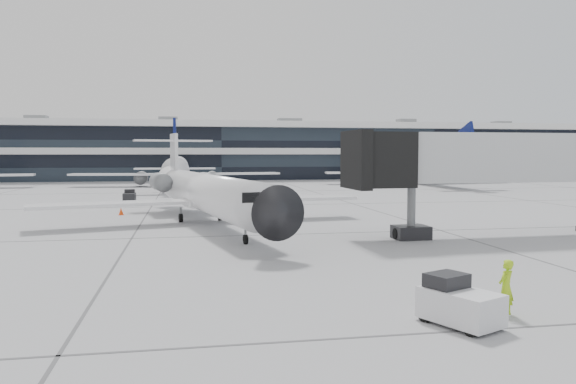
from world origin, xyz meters
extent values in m
plane|color=gray|center=(0.00, 0.00, 0.00)|extent=(220.00, 220.00, 0.00)
cube|color=black|center=(0.00, 82.00, 5.00)|extent=(170.00, 22.00, 10.00)
cylinder|color=white|center=(-5.25, 6.00, 2.31)|extent=(7.28, 24.16, 2.71)
cone|color=black|center=(-2.68, -7.20, 2.31)|extent=(3.20, 3.28, 2.71)
cone|color=white|center=(-7.87, 19.40, 2.61)|extent=(3.14, 3.65, 2.57)
cube|color=white|center=(-11.85, 5.73, 1.61)|extent=(11.34, 5.39, 0.22)
cube|color=white|center=(0.96, 8.24, 1.61)|extent=(11.28, 3.95, 0.22)
cylinder|color=slate|center=(-8.80, 13.69, 2.71)|extent=(2.13, 3.64, 1.51)
cylinder|color=slate|center=(-4.86, 14.46, 2.71)|extent=(2.13, 3.64, 1.51)
cube|color=white|center=(-7.76, 18.81, 4.72)|extent=(0.78, 2.61, 4.52)
cube|color=white|center=(-7.83, 19.20, 6.32)|extent=(7.40, 2.96, 0.16)
cylinder|color=black|center=(-3.43, -3.36, 0.28)|extent=(0.29, 0.59, 0.56)
cylinder|color=black|center=(-7.12, 7.68, 0.32)|extent=(0.36, 0.68, 0.64)
cylinder|color=black|center=(-4.16, 8.26, 0.32)|extent=(0.36, 0.68, 0.64)
cube|color=#A8ABAD|center=(12.86, -2.96, 4.89)|extent=(16.02, 3.69, 2.96)
cube|color=black|center=(4.67, -3.22, 4.78)|extent=(3.07, 3.73, 3.19)
cylinder|color=slate|center=(6.60, -3.16, 1.59)|extent=(0.50, 0.50, 3.19)
cube|color=black|center=(6.60, -3.16, 0.40)|extent=(2.10, 1.66, 0.80)
imported|color=#ABE217|center=(3.27, -18.75, 0.90)|extent=(0.78, 0.71, 1.80)
cube|color=silver|center=(1.33, -19.47, 0.58)|extent=(2.22, 2.70, 0.96)
cube|color=black|center=(1.11, -18.99, 1.22)|extent=(1.46, 1.35, 0.53)
cylinder|color=black|center=(0.45, -18.94, 0.23)|extent=(0.37, 0.50, 0.47)
cylinder|color=black|center=(1.51, -18.46, 0.23)|extent=(0.37, 0.50, 0.47)
cylinder|color=black|center=(1.15, -20.49, 0.23)|extent=(0.37, 0.50, 0.47)
cylinder|color=black|center=(2.22, -20.00, 0.23)|extent=(0.37, 0.50, 0.47)
cone|color=#F9450D|center=(-12.06, 13.49, 0.32)|extent=(0.41, 0.41, 0.63)
cube|color=#F9450D|center=(-12.06, 13.49, 0.02)|extent=(0.55, 0.55, 0.03)
cube|color=black|center=(-12.57, 26.15, 0.52)|extent=(1.24, 2.09, 0.85)
cube|color=black|center=(-12.58, 26.63, 1.09)|extent=(1.05, 0.86, 0.47)
cylinder|color=black|center=(-13.10, 26.91, 0.21)|extent=(0.17, 0.42, 0.42)
cylinder|color=black|center=(-12.06, 26.91, 0.21)|extent=(0.17, 0.42, 0.42)
cylinder|color=black|center=(-13.09, 25.39, 0.21)|extent=(0.17, 0.42, 0.42)
cylinder|color=black|center=(-12.05, 25.40, 0.21)|extent=(0.17, 0.42, 0.42)
camera|label=1|loc=(-6.75, -34.81, 5.18)|focal=35.00mm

